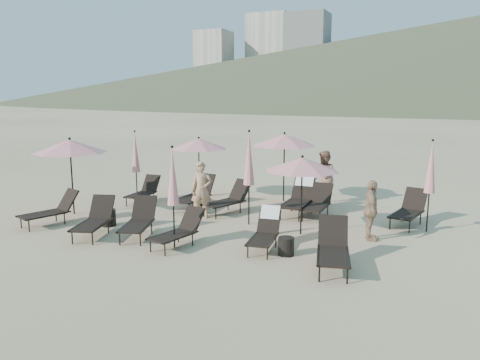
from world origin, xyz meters
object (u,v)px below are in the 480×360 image
at_px(lounger_0, 51,210).
at_px(umbrella_open_1, 302,164).
at_px(lounger_2, 139,220).
at_px(lounger_1, 95,219).
at_px(side_table_1, 286,246).
at_px(lounger_10, 318,202).
at_px(umbrella_closed_3, 249,159).
at_px(umbrella_closed_1, 431,168).
at_px(lounger_7, 195,194).
at_px(umbrella_open_0, 70,146).
at_px(beachgoer_b, 324,178).
at_px(lounger_11, 409,209).
at_px(umbrella_closed_0, 173,177).
at_px(umbrella_open_3, 284,140).
at_px(lounger_3, 179,230).
at_px(beachgoer_a, 202,190).
at_px(lounger_8, 228,199).
at_px(umbrella_open_2, 199,144).
at_px(side_table_0, 108,218).
at_px(umbrella_closed_2, 135,153).
at_px(lounger_5, 333,248).
at_px(lounger_4, 265,230).
at_px(lounger_6, 144,191).
at_px(beachgoer_c, 371,210).

xyz_separation_m(lounger_0, umbrella_open_1, (6.83, 2.03, 1.45)).
xyz_separation_m(lounger_0, lounger_2, (3.01, 0.07, 0.01)).
bearing_deg(lounger_1, side_table_1, -11.63).
height_order(lounger_10, umbrella_closed_3, umbrella_closed_3).
distance_m(lounger_10, umbrella_closed_1, 3.45).
xyz_separation_m(lounger_7, side_table_1, (4.22, -3.15, -0.28)).
xyz_separation_m(umbrella_open_0, beachgoer_b, (6.80, 4.60, -1.22)).
relative_size(umbrella_open_1, umbrella_closed_1, 0.84).
xyz_separation_m(lounger_11, umbrella_closed_0, (-5.02, -4.56, 1.29)).
xyz_separation_m(umbrella_open_1, beachgoer_b, (-0.36, 3.78, -0.97)).
xyz_separation_m(lounger_10, beachgoer_b, (-0.27, 1.74, 0.48)).
bearing_deg(umbrella_closed_0, umbrella_open_1, 43.86).
xyz_separation_m(lounger_11, umbrella_open_3, (-4.30, 1.46, 1.71)).
bearing_deg(lounger_11, umbrella_open_3, 173.05).
bearing_deg(lounger_3, side_table_1, 22.18).
bearing_deg(beachgoer_a, umbrella_open_3, 38.74).
bearing_deg(umbrella_closed_3, lounger_8, 139.35).
bearing_deg(lounger_11, umbrella_open_2, -173.87).
xyz_separation_m(lounger_3, side_table_0, (-2.82, 0.77, -0.17)).
bearing_deg(lounger_1, umbrella_open_2, 69.29).
xyz_separation_m(umbrella_open_1, umbrella_closed_0, (-2.47, -2.38, -0.14)).
height_order(lounger_3, side_table_1, lounger_3).
height_order(lounger_10, umbrella_closed_2, umbrella_closed_2).
xyz_separation_m(lounger_2, lounger_5, (5.20, -0.21, 0.02)).
relative_size(lounger_8, umbrella_closed_3, 0.68).
bearing_deg(lounger_4, lounger_6, 144.80).
xyz_separation_m(lounger_8, beachgoer_b, (2.41, 2.50, 0.45)).
xyz_separation_m(lounger_3, beachgoer_c, (4.21, 2.47, 0.37)).
bearing_deg(side_table_1, lounger_8, 134.21).
bearing_deg(lounger_8, umbrella_closed_0, -66.31).
xyz_separation_m(lounger_0, umbrella_open_3, (5.08, 5.67, 1.72)).
xyz_separation_m(lounger_7, umbrella_closed_0, (1.57, -3.77, 1.26)).
distance_m(umbrella_open_0, beachgoer_b, 8.30).
bearing_deg(umbrella_open_2, lounger_6, -132.45).
bearing_deg(lounger_11, side_table_0, -143.14).
distance_m(lounger_7, side_table_0, 3.11).
distance_m(lounger_6, umbrella_closed_3, 4.81).
xyz_separation_m(lounger_5, lounger_10, (-1.47, 4.21, -0.03)).
bearing_deg(lounger_4, lounger_7, 133.30).
height_order(lounger_1, lounger_5, lounger_5).
xyz_separation_m(umbrella_open_3, side_table_0, (-3.50, -5.10, -1.93)).
height_order(lounger_6, umbrella_closed_2, umbrella_closed_2).
distance_m(lounger_3, beachgoer_c, 4.89).
bearing_deg(umbrella_open_2, umbrella_open_3, 13.85).
bearing_deg(side_table_0, umbrella_closed_1, 20.45).
relative_size(lounger_1, umbrella_open_2, 0.80).
xyz_separation_m(lounger_2, lounger_4, (3.39, 0.46, 0.00)).
xyz_separation_m(umbrella_closed_1, beachgoer_c, (-1.30, -1.40, -0.99)).
bearing_deg(lounger_11, lounger_7, -161.35).
height_order(lounger_7, umbrella_closed_0, umbrella_closed_0).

